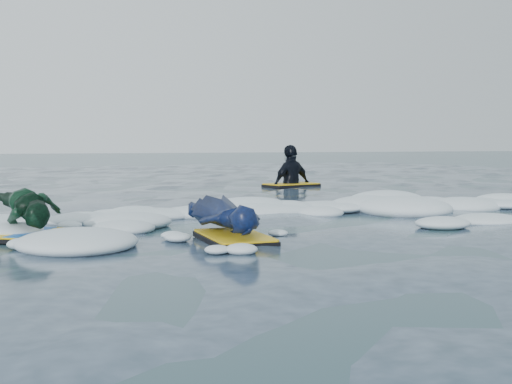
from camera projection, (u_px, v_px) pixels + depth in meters
ground at (317, 227)px, 7.19m from camera, size 120.00×120.00×0.00m
foam_band at (279, 218)px, 8.14m from camera, size 12.00×3.10×0.30m
prone_woman_unit at (226, 219)px, 6.28m from camera, size 0.66×1.57×0.40m
prone_child_unit at (30, 212)px, 6.48m from camera, size 0.82×1.32×0.48m
waiting_rider_unit at (291, 186)px, 13.83m from camera, size 1.29×0.89×1.77m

